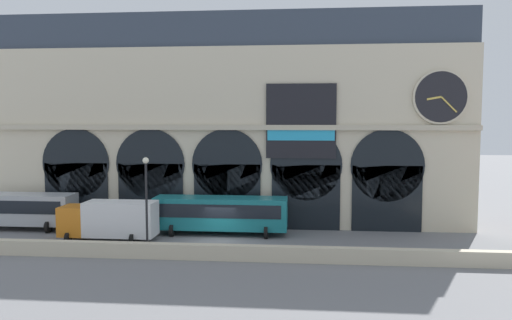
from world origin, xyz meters
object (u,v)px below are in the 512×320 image
box_truck_midwest (110,219)px  bus_center (221,213)px  street_lamp_quayside (146,193)px  bus_west (12,209)px

box_truck_midwest → bus_center: bearing=19.6°
box_truck_midwest → street_lamp_quayside: size_ratio=1.09×
box_truck_midwest → bus_west: bearing=162.3°
bus_west → box_truck_midwest: size_ratio=1.47×
bus_center → street_lamp_quayside: (-4.13, -6.71, 2.63)m
bus_center → box_truck_midwest: bearing=-160.4°
box_truck_midwest → bus_center: (8.32, 2.96, 0.08)m
bus_west → box_truck_midwest: box_truck_midwest is taller
bus_west → bus_center: bearing=-0.8°
bus_west → box_truck_midwest: (10.08, -3.22, -0.08)m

